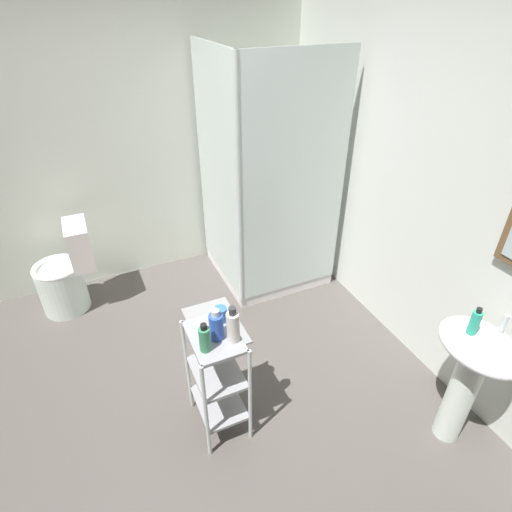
{
  "coord_description": "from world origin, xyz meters",
  "views": [
    {
      "loc": [
        1.65,
        -0.17,
        2.3
      ],
      "look_at": [
        -0.3,
        0.71,
        0.9
      ],
      "focal_mm": 28.72,
      "sensor_mm": 36.0,
      "label": 1
    }
  ],
  "objects_px": {
    "body_wash_bottle_green": "(205,339)",
    "shampoo_bottle_blue": "(216,326)",
    "toilet": "(66,276)",
    "hand_soap_bottle": "(475,322)",
    "pedestal_sink": "(472,368)",
    "rinse_cup": "(221,314)",
    "lotion_bottle_white": "(233,326)",
    "bath_mat": "(215,325)",
    "shower_stall": "(262,234)",
    "storage_cart": "(217,374)"
  },
  "relations": [
    {
      "from": "shower_stall",
      "to": "hand_soap_bottle",
      "type": "height_order",
      "value": "shower_stall"
    },
    {
      "from": "shampoo_bottle_blue",
      "to": "bath_mat",
      "type": "xyz_separation_m",
      "value": [
        -0.86,
        0.25,
        -0.81
      ]
    },
    {
      "from": "lotion_bottle_white",
      "to": "shampoo_bottle_blue",
      "type": "height_order",
      "value": "lotion_bottle_white"
    },
    {
      "from": "rinse_cup",
      "to": "pedestal_sink",
      "type": "bearing_deg",
      "value": 57.23
    },
    {
      "from": "shower_stall",
      "to": "lotion_bottle_white",
      "type": "distance_m",
      "value": 1.64
    },
    {
      "from": "shampoo_bottle_blue",
      "to": "lotion_bottle_white",
      "type": "bearing_deg",
      "value": 55.95
    },
    {
      "from": "lotion_bottle_white",
      "to": "rinse_cup",
      "type": "relative_size",
      "value": 2.53
    },
    {
      "from": "pedestal_sink",
      "to": "lotion_bottle_white",
      "type": "distance_m",
      "value": 1.31
    },
    {
      "from": "hand_soap_bottle",
      "to": "rinse_cup",
      "type": "distance_m",
      "value": 1.32
    },
    {
      "from": "bath_mat",
      "to": "storage_cart",
      "type": "bearing_deg",
      "value": -17.31
    },
    {
      "from": "body_wash_bottle_green",
      "to": "shampoo_bottle_blue",
      "type": "bearing_deg",
      "value": 124.64
    },
    {
      "from": "toilet",
      "to": "rinse_cup",
      "type": "distance_m",
      "value": 1.76
    },
    {
      "from": "storage_cart",
      "to": "rinse_cup",
      "type": "height_order",
      "value": "rinse_cup"
    },
    {
      "from": "hand_soap_bottle",
      "to": "body_wash_bottle_green",
      "type": "bearing_deg",
      "value": -112.1
    },
    {
      "from": "shampoo_bottle_blue",
      "to": "storage_cart",
      "type": "bearing_deg",
      "value": -154.75
    },
    {
      "from": "shower_stall",
      "to": "hand_soap_bottle",
      "type": "distance_m",
      "value": 1.97
    },
    {
      "from": "shampoo_bottle_blue",
      "to": "shower_stall",
      "type": "bearing_deg",
      "value": 146.27
    },
    {
      "from": "hand_soap_bottle",
      "to": "lotion_bottle_white",
      "type": "distance_m",
      "value": 1.23
    },
    {
      "from": "shower_stall",
      "to": "bath_mat",
      "type": "bearing_deg",
      "value": -53.54
    },
    {
      "from": "toilet",
      "to": "shampoo_bottle_blue",
      "type": "relative_size",
      "value": 4.0
    },
    {
      "from": "shower_stall",
      "to": "rinse_cup",
      "type": "bearing_deg",
      "value": -34.19
    },
    {
      "from": "pedestal_sink",
      "to": "rinse_cup",
      "type": "xyz_separation_m",
      "value": [
        -0.75,
        -1.16,
        0.2
      ]
    },
    {
      "from": "shampoo_bottle_blue",
      "to": "body_wash_bottle_green",
      "type": "bearing_deg",
      "value": -55.36
    },
    {
      "from": "shower_stall",
      "to": "storage_cart",
      "type": "height_order",
      "value": "shower_stall"
    },
    {
      "from": "body_wash_bottle_green",
      "to": "toilet",
      "type": "bearing_deg",
      "value": -157.6
    },
    {
      "from": "storage_cart",
      "to": "shampoo_bottle_blue",
      "type": "relative_size",
      "value": 3.89
    },
    {
      "from": "toilet",
      "to": "body_wash_bottle_green",
      "type": "distance_m",
      "value": 1.86
    },
    {
      "from": "toilet",
      "to": "rinse_cup",
      "type": "xyz_separation_m",
      "value": [
        1.48,
        0.83,
        0.47
      ]
    },
    {
      "from": "shower_stall",
      "to": "bath_mat",
      "type": "distance_m",
      "value": 0.91
    },
    {
      "from": "shampoo_bottle_blue",
      "to": "hand_soap_bottle",
      "type": "bearing_deg",
      "value": 64.25
    },
    {
      "from": "pedestal_sink",
      "to": "storage_cart",
      "type": "xyz_separation_m",
      "value": [
        -0.65,
        -1.24,
        -0.14
      ]
    },
    {
      "from": "pedestal_sink",
      "to": "shower_stall",
      "type": "bearing_deg",
      "value": -169.99
    },
    {
      "from": "body_wash_bottle_green",
      "to": "rinse_cup",
      "type": "height_order",
      "value": "body_wash_bottle_green"
    },
    {
      "from": "lotion_bottle_white",
      "to": "bath_mat",
      "type": "bearing_deg",
      "value": 169.06
    },
    {
      "from": "hand_soap_bottle",
      "to": "pedestal_sink",
      "type": "bearing_deg",
      "value": 37.0
    },
    {
      "from": "hand_soap_bottle",
      "to": "lotion_bottle_white",
      "type": "relative_size",
      "value": 0.73
    },
    {
      "from": "hand_soap_bottle",
      "to": "shampoo_bottle_blue",
      "type": "height_order",
      "value": "hand_soap_bottle"
    },
    {
      "from": "bath_mat",
      "to": "shower_stall",
      "type": "bearing_deg",
      "value": 126.46
    },
    {
      "from": "pedestal_sink",
      "to": "hand_soap_bottle",
      "type": "height_order",
      "value": "hand_soap_bottle"
    },
    {
      "from": "toilet",
      "to": "hand_soap_bottle",
      "type": "bearing_deg",
      "value": 41.96
    },
    {
      "from": "shampoo_bottle_blue",
      "to": "rinse_cup",
      "type": "xyz_separation_m",
      "value": [
        -0.12,
        0.07,
        -0.04
      ]
    },
    {
      "from": "shower_stall",
      "to": "lotion_bottle_white",
      "type": "height_order",
      "value": "shower_stall"
    },
    {
      "from": "toilet",
      "to": "body_wash_bottle_green",
      "type": "xyz_separation_m",
      "value": [
        1.66,
        0.68,
        0.5
      ]
    },
    {
      "from": "toilet",
      "to": "hand_soap_bottle",
      "type": "distance_m",
      "value": 2.98
    },
    {
      "from": "shower_stall",
      "to": "shampoo_bottle_blue",
      "type": "relative_size",
      "value": 10.52
    },
    {
      "from": "rinse_cup",
      "to": "bath_mat",
      "type": "height_order",
      "value": "rinse_cup"
    },
    {
      "from": "rinse_cup",
      "to": "bath_mat",
      "type": "bearing_deg",
      "value": 166.04
    },
    {
      "from": "pedestal_sink",
      "to": "bath_mat",
      "type": "relative_size",
      "value": 1.35
    },
    {
      "from": "pedestal_sink",
      "to": "shampoo_bottle_blue",
      "type": "relative_size",
      "value": 4.26
    },
    {
      "from": "hand_soap_bottle",
      "to": "bath_mat",
      "type": "bearing_deg",
      "value": -146.67
    }
  ]
}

